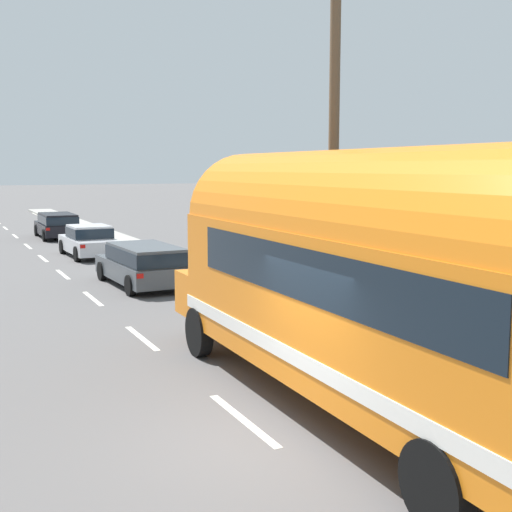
{
  "coord_description": "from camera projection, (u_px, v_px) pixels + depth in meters",
  "views": [
    {
      "loc": [
        -4.11,
        -8.04,
        3.84
      ],
      "look_at": [
        1.77,
        4.21,
        2.06
      ],
      "focal_mm": 47.31,
      "sensor_mm": 36.0,
      "label": 1
    }
  ],
  "objects": [
    {
      "name": "car_third",
      "position": [
        57.0,
        224.0,
        36.84
      ],
      "size": [
        1.98,
        4.66,
        1.37
      ],
      "color": "black",
      "rests_on": "ground"
    },
    {
      "name": "car_second",
      "position": [
        89.0,
        240.0,
        29.24
      ],
      "size": [
        2.0,
        4.4,
        1.37
      ],
      "color": "silver",
      "rests_on": "ground"
    },
    {
      "name": "sidewalk_slab",
      "position": [
        255.0,
        293.0,
        20.32
      ],
      "size": [
        1.95,
        90.0,
        0.15
      ],
      "primitive_type": "cube",
      "color": "#9E9B93",
      "rests_on": "ground"
    },
    {
      "name": "lane_markings",
      "position": [
        164.0,
        287.0,
        21.79
      ],
      "size": [
        3.68,
        80.0,
        0.01
      ],
      "color": "silver",
      "rests_on": "ground"
    },
    {
      "name": "car_lead",
      "position": [
        144.0,
        262.0,
        21.84
      ],
      "size": [
        2.14,
        4.72,
        1.37
      ],
      "color": "#474C51",
      "rests_on": "ground"
    },
    {
      "name": "utility_pole",
      "position": [
        334.0,
        142.0,
        15.23
      ],
      "size": [
        1.8,
        0.24,
        8.5
      ],
      "color": "brown",
      "rests_on": "ground"
    },
    {
      "name": "painted_bus",
      "position": [
        381.0,
        273.0,
        9.86
      ],
      "size": [
        2.74,
        11.93,
        4.12
      ],
      "color": "orange",
      "rests_on": "ground"
    },
    {
      "name": "ground_plane",
      "position": [
        272.0,
        443.0,
        9.45
      ],
      "size": [
        300.0,
        300.0,
        0.0
      ],
      "primitive_type": "plane",
      "color": "#565454"
    }
  ]
}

